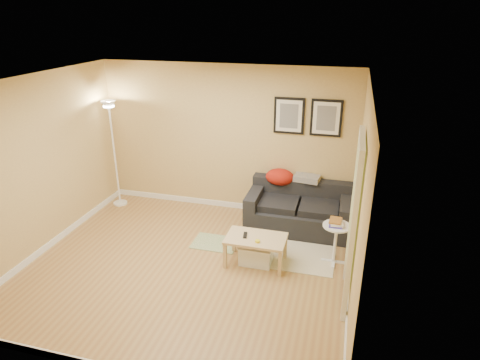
% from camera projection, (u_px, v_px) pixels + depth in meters
% --- Properties ---
extents(floor, '(4.50, 4.50, 0.00)m').
position_uv_depth(floor, '(188.00, 265.00, 5.99)').
color(floor, '#A27D45').
rests_on(floor, ground).
extents(ceiling, '(4.50, 4.50, 0.00)m').
position_uv_depth(ceiling, '(178.00, 82.00, 5.01)').
color(ceiling, white).
rests_on(ceiling, wall_back).
extents(wall_back, '(4.50, 0.00, 4.50)m').
position_uv_depth(wall_back, '(227.00, 140.00, 7.28)').
color(wall_back, tan).
rests_on(wall_back, ground).
extents(wall_front, '(4.50, 0.00, 4.50)m').
position_uv_depth(wall_front, '(97.00, 265.00, 3.71)').
color(wall_front, tan).
rests_on(wall_front, ground).
extents(wall_left, '(0.00, 4.00, 4.00)m').
position_uv_depth(wall_left, '(39.00, 166.00, 6.04)').
color(wall_left, tan).
rests_on(wall_left, ground).
extents(wall_right, '(0.00, 4.00, 4.00)m').
position_uv_depth(wall_right, '(359.00, 201.00, 4.96)').
color(wall_right, tan).
rests_on(wall_right, ground).
extents(baseboard_back, '(4.50, 0.02, 0.10)m').
position_uv_depth(baseboard_back, '(227.00, 204.00, 7.75)').
color(baseboard_back, white).
rests_on(baseboard_back, ground).
extents(baseboard_left, '(0.02, 4.00, 0.10)m').
position_uv_depth(baseboard_left, '(54.00, 241.00, 6.51)').
color(baseboard_left, white).
rests_on(baseboard_left, ground).
extents(baseboard_right, '(0.02, 4.00, 0.10)m').
position_uv_depth(baseboard_right, '(348.00, 287.00, 5.43)').
color(baseboard_right, white).
rests_on(baseboard_right, ground).
extents(sofa, '(1.70, 0.90, 0.75)m').
position_uv_depth(sofa, '(299.00, 208.00, 6.88)').
color(sofa, black).
rests_on(sofa, ground).
extents(red_throw, '(0.48, 0.36, 0.28)m').
position_uv_depth(red_throw, '(280.00, 177.00, 7.08)').
color(red_throw, '#B62810').
rests_on(red_throw, sofa).
extents(plaid_throw, '(0.45, 0.32, 0.10)m').
position_uv_depth(plaid_throw, '(307.00, 178.00, 7.01)').
color(plaid_throw, tan).
rests_on(plaid_throw, sofa).
extents(framed_print_left, '(0.50, 0.04, 0.60)m').
position_uv_depth(framed_print_left, '(289.00, 116.00, 6.81)').
color(framed_print_left, black).
rests_on(framed_print_left, wall_back).
extents(framed_print_right, '(0.50, 0.04, 0.60)m').
position_uv_depth(framed_print_right, '(326.00, 118.00, 6.67)').
color(framed_print_right, black).
rests_on(framed_print_right, wall_back).
extents(area_rug, '(1.25, 0.85, 0.01)m').
position_uv_depth(area_rug, '(292.00, 255.00, 6.22)').
color(area_rug, beige).
rests_on(area_rug, ground).
extents(green_runner, '(0.70, 0.50, 0.01)m').
position_uv_depth(green_runner, '(215.00, 243.00, 6.55)').
color(green_runner, '#668C4C').
rests_on(green_runner, ground).
extents(coffee_table, '(0.87, 0.56, 0.42)m').
position_uv_depth(coffee_table, '(256.00, 250.00, 5.97)').
color(coffee_table, tan).
rests_on(coffee_table, ground).
extents(remote_control, '(0.08, 0.17, 0.02)m').
position_uv_depth(remote_control, '(245.00, 235.00, 5.93)').
color(remote_control, black).
rests_on(remote_control, coffee_table).
extents(tape_roll, '(0.07, 0.07, 0.03)m').
position_uv_depth(tape_roll, '(257.00, 241.00, 5.76)').
color(tape_roll, yellow).
rests_on(tape_roll, coffee_table).
extents(storage_bin, '(0.47, 0.35, 0.29)m').
position_uv_depth(storage_bin, '(256.00, 254.00, 6.01)').
color(storage_bin, white).
rests_on(storage_bin, ground).
extents(side_table, '(0.40, 0.40, 0.61)m').
position_uv_depth(side_table, '(335.00, 244.00, 5.95)').
color(side_table, white).
rests_on(side_table, ground).
extents(book_stack, '(0.24, 0.28, 0.08)m').
position_uv_depth(book_stack, '(336.00, 222.00, 5.84)').
color(book_stack, '#4539AB').
rests_on(book_stack, side_table).
extents(floor_lamp, '(0.26, 0.26, 1.97)m').
position_uv_depth(floor_lamp, '(115.00, 157.00, 7.54)').
color(floor_lamp, white).
rests_on(floor_lamp, ground).
extents(doorway, '(0.12, 1.01, 2.13)m').
position_uv_depth(doorway, '(352.00, 226.00, 4.94)').
color(doorway, white).
rests_on(doorway, ground).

